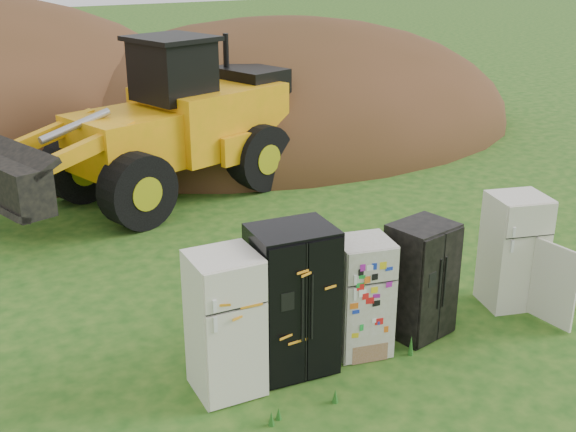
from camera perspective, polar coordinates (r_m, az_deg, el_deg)
name	(u,v)px	position (r m, az deg, el deg)	size (l,w,h in m)	color
ground	(388,339)	(10.58, 7.88, -9.59)	(120.00, 120.00, 0.00)	#184813
fridge_leftmost	(225,324)	(9.01, -4.99, -8.47)	(0.81, 0.78, 1.85)	silver
fridge_black_side	(292,300)	(9.38, 0.33, -6.63)	(1.04, 0.82, 2.00)	black
fridge_sticker	(362,296)	(9.90, 5.84, -6.33)	(0.73, 0.68, 1.65)	silver
fridge_dark_mid	(420,279)	(10.45, 10.39, -4.95)	(0.86, 0.70, 1.68)	black
fridge_open_door	(513,251)	(11.60, 17.39, -2.63)	(0.81, 0.75, 1.79)	silver
wheel_loader	(142,124)	(15.62, -11.45, 7.14)	(7.19, 2.92, 3.48)	orange
dirt_mound_right	(277,128)	(22.22, -0.86, 6.95)	(15.48, 11.35, 6.61)	#422C15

